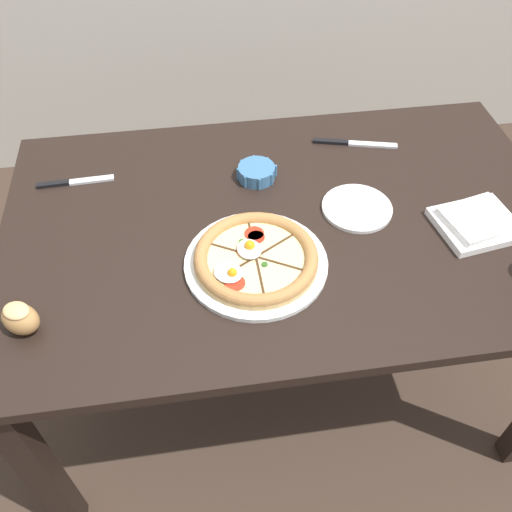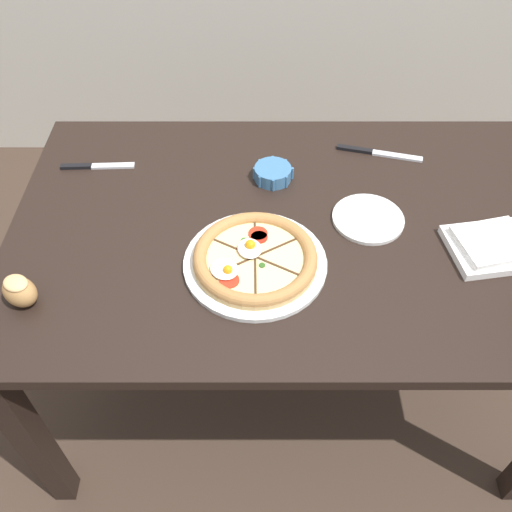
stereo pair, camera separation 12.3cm
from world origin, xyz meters
The scene contains 9 objects.
ground_plane centered at (0.00, 0.00, 0.00)m, with size 12.00×12.00×0.00m, color #3D2D23.
dining_table centered at (0.00, 0.00, 0.63)m, with size 1.42×0.89×0.72m.
pizza centered at (-0.10, -0.14, 0.74)m, with size 0.33×0.33×0.05m.
ramekin_bowl centered at (-0.05, 0.17, 0.74)m, with size 0.11×0.11×0.04m.
napkin_folded centered at (0.46, -0.10, 0.74)m, with size 0.21×0.19×0.04m.
bread_piece_near centered at (-0.60, -0.25, 0.76)m, with size 0.10×0.09×0.07m.
knife_main centered at (-0.54, 0.22, 0.73)m, with size 0.20×0.03×0.01m.
knife_spare centered at (0.25, 0.28, 0.73)m, with size 0.24×0.08×0.01m.
side_saucer centered at (0.18, 0.01, 0.73)m, with size 0.18×0.18×0.01m.
Camera 2 is at (-0.10, -0.97, 1.66)m, focal length 38.00 mm.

